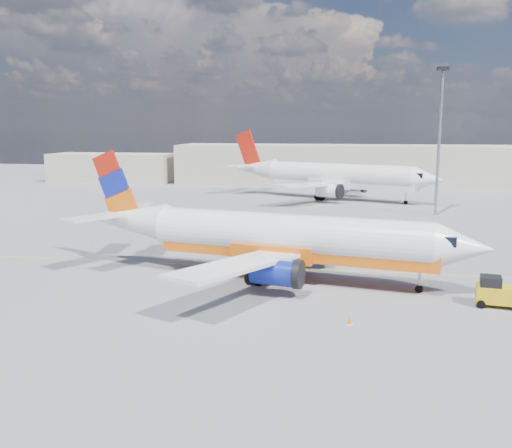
% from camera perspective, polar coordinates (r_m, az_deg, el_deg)
% --- Properties ---
extents(ground, '(240.00, 240.00, 0.00)m').
position_cam_1_polar(ground, '(46.04, 2.06, -5.32)').
color(ground, slate).
rests_on(ground, ground).
extents(taxi_line, '(70.00, 0.15, 0.01)m').
position_cam_1_polar(taxi_line, '(48.92, 2.52, -4.41)').
color(taxi_line, yellow).
rests_on(taxi_line, ground).
extents(terminal_main, '(70.00, 14.00, 8.00)m').
position_cam_1_polar(terminal_main, '(119.34, 9.18, 5.88)').
color(terminal_main, '#BBB3A1').
rests_on(terminal_main, ground).
extents(terminal_annex, '(26.00, 10.00, 6.00)m').
position_cam_1_polar(terminal_annex, '(126.98, -14.13, 5.49)').
color(terminal_annex, '#BBB3A1').
rests_on(terminal_annex, ground).
extents(main_jet, '(33.30, 25.72, 10.05)m').
position_cam_1_polar(main_jet, '(44.85, 2.07, -1.34)').
color(main_jet, white).
rests_on(main_jet, ground).
extents(second_jet, '(36.66, 27.65, 11.26)m').
position_cam_1_polar(second_jet, '(94.66, 7.70, 4.75)').
color(second_jet, white).
rests_on(second_jet, ground).
extents(gse_tug, '(3.11, 2.21, 2.06)m').
position_cam_1_polar(gse_tug, '(41.80, 22.98, -6.32)').
color(gse_tug, black).
rests_on(gse_tug, ground).
extents(traffic_cone, '(0.40, 0.40, 0.56)m').
position_cam_1_polar(traffic_cone, '(35.84, 9.36, -9.47)').
color(traffic_cone, white).
rests_on(traffic_cone, ground).
extents(floodlight_mast, '(1.43, 1.43, 19.53)m').
position_cam_1_polar(floodlight_mast, '(80.13, 17.91, 9.15)').
color(floodlight_mast, '#95959C').
rests_on(floodlight_mast, ground).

